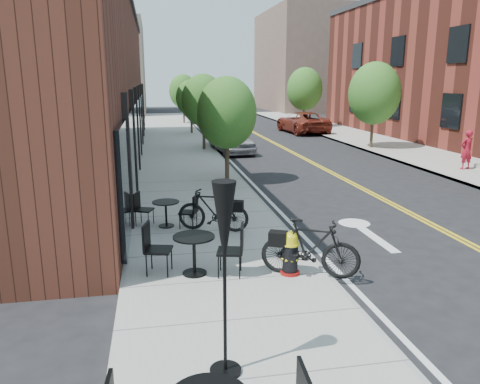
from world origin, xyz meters
TOP-DOWN VIEW (x-y plane):
  - ground at (0.00, 0.00)m, footprint 120.00×120.00m
  - sidewalk_near at (-2.00, 10.00)m, footprint 4.00×70.00m
  - sidewalk_far at (10.00, 10.00)m, footprint 4.00×70.00m
  - building_near at (-6.50, 14.00)m, footprint 5.00×28.00m
  - bg_building_left at (-8.00, 48.00)m, footprint 8.00×14.00m
  - bg_building_right at (16.00, 50.00)m, footprint 10.00×16.00m
  - tree_near_a at (-0.60, 9.00)m, footprint 2.20×2.20m
  - tree_near_b at (-0.60, 17.00)m, footprint 2.30×2.30m
  - tree_near_c at (-0.60, 25.00)m, footprint 2.10×2.10m
  - tree_near_d at (-0.60, 33.00)m, footprint 2.40×2.40m
  - tree_far_b at (8.60, 16.00)m, footprint 2.80×2.80m
  - tree_far_c at (8.60, 28.00)m, footprint 2.80×2.80m
  - fire_hydrant at (-0.77, 0.08)m, footprint 0.39×0.39m
  - bicycle_left at (-1.90, 2.99)m, footprint 1.85×1.11m
  - bicycle_right at (-0.43, -0.10)m, footprint 1.94×1.27m
  - bistro_set_b at (-2.60, 0.40)m, footprint 1.92×0.98m
  - bistro_set_c at (-3.04, 3.56)m, footprint 1.62×0.97m
  - patio_umbrella at (-2.49, -2.81)m, footprint 0.41×0.41m
  - parked_car_a at (0.80, 16.32)m, footprint 2.18×4.34m
  - parked_car_b at (0.80, 17.79)m, footprint 1.74×3.97m
  - parked_car_c at (1.10, 28.64)m, footprint 1.87×4.54m
  - parked_car_far at (7.40, 24.66)m, footprint 2.90×5.62m
  - pedestrian at (9.57, 9.24)m, footprint 0.66×0.50m

SIDE VIEW (x-z plane):
  - ground at x=0.00m, z-range 0.00..0.00m
  - sidewalk_near at x=-2.00m, z-range 0.00..0.12m
  - sidewalk_far at x=10.00m, z-range 0.00..0.12m
  - fire_hydrant at x=-0.77m, z-range 0.10..0.97m
  - bistro_set_c at x=-3.04m, z-range 0.12..0.98m
  - bistro_set_b at x=-2.60m, z-range 0.12..1.13m
  - parked_car_b at x=0.80m, z-range 0.00..1.27m
  - parked_car_c at x=1.10m, z-range 0.00..1.31m
  - bicycle_left at x=-1.90m, z-range 0.12..1.20m
  - bicycle_right at x=-0.43m, z-range 0.12..1.26m
  - parked_car_a at x=0.80m, z-range 0.00..1.42m
  - parked_car_far at x=7.40m, z-range 0.00..1.52m
  - pedestrian at x=9.57m, z-range 0.12..1.77m
  - patio_umbrella at x=-2.49m, z-range 0.67..3.20m
  - tree_near_c at x=-0.60m, z-range 0.69..4.37m
  - tree_near_a at x=-0.60m, z-range 0.70..4.51m
  - tree_near_b at x=-0.60m, z-range 0.72..4.70m
  - tree_near_d at x=-0.60m, z-range 0.73..4.85m
  - tree_far_b at x=8.60m, z-range 0.75..5.37m
  - tree_far_c at x=8.60m, z-range 0.75..5.37m
  - building_near at x=-6.50m, z-range 0.00..7.00m
  - bg_building_left at x=-8.00m, z-range 0.00..10.00m
  - bg_building_right at x=16.00m, z-range 0.00..12.00m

